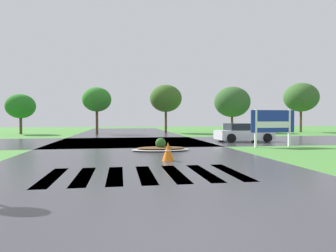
{
  "coord_description": "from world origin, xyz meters",
  "views": [
    {
      "loc": [
        -0.74,
        -3.6,
        1.67
      ],
      "look_at": [
        1.64,
        11.24,
        1.32
      ],
      "focal_mm": 31.69,
      "sensor_mm": 36.0,
      "label": 1
    }
  ],
  "objects_px": {
    "traffic_cone": "(168,152)",
    "median_island": "(161,148)",
    "car_silver_hatch": "(243,133)",
    "estate_billboard": "(273,123)"
  },
  "relations": [
    {
      "from": "car_silver_hatch",
      "to": "traffic_cone",
      "type": "xyz_separation_m",
      "value": [
        -7.08,
        -9.08,
        -0.28
      ]
    },
    {
      "from": "car_silver_hatch",
      "to": "median_island",
      "type": "bearing_deg",
      "value": -144.79
    },
    {
      "from": "median_island",
      "to": "traffic_cone",
      "type": "relative_size",
      "value": 4.13
    },
    {
      "from": "median_island",
      "to": "traffic_cone",
      "type": "height_order",
      "value": "traffic_cone"
    },
    {
      "from": "traffic_cone",
      "to": "median_island",
      "type": "bearing_deg",
      "value": 86.77
    },
    {
      "from": "median_island",
      "to": "traffic_cone",
      "type": "distance_m",
      "value": 3.81
    },
    {
      "from": "estate_billboard",
      "to": "car_silver_hatch",
      "type": "height_order",
      "value": "estate_billboard"
    },
    {
      "from": "traffic_cone",
      "to": "car_silver_hatch",
      "type": "bearing_deg",
      "value": 52.04
    },
    {
      "from": "median_island",
      "to": "traffic_cone",
      "type": "xyz_separation_m",
      "value": [
        -0.21,
        -3.8,
        0.22
      ]
    },
    {
      "from": "median_island",
      "to": "traffic_cone",
      "type": "bearing_deg",
      "value": -93.23
    }
  ]
}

